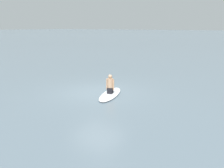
{
  "coord_description": "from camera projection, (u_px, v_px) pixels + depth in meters",
  "views": [
    {
      "loc": [
        -7.15,
        9.65,
        3.2
      ],
      "look_at": [
        -0.94,
        0.12,
        0.56
      ],
      "focal_mm": 40.08,
      "sensor_mm": 36.0,
      "label": 1
    }
  ],
  "objects": [
    {
      "name": "surfboard",
      "position": [
        110.0,
        94.0,
        11.87
      ],
      "size": [
        1.55,
        2.78,
        0.09
      ],
      "primitive_type": "ellipsoid",
      "rotation": [
        0.0,
        0.0,
        1.89
      ],
      "color": "white",
      "rests_on": "ground"
    },
    {
      "name": "person_paddler",
      "position": [
        110.0,
        85.0,
        11.76
      ],
      "size": [
        0.4,
        0.36,
        0.9
      ],
      "rotation": [
        0.0,
        0.0,
        1.89
      ],
      "color": "black",
      "rests_on": "surfboard"
    },
    {
      "name": "ground_plane",
      "position": [
        97.0,
        92.0,
        12.41
      ],
      "size": [
        400.0,
        400.0,
        0.0
      ],
      "primitive_type": "plane",
      "color": "slate"
    }
  ]
}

